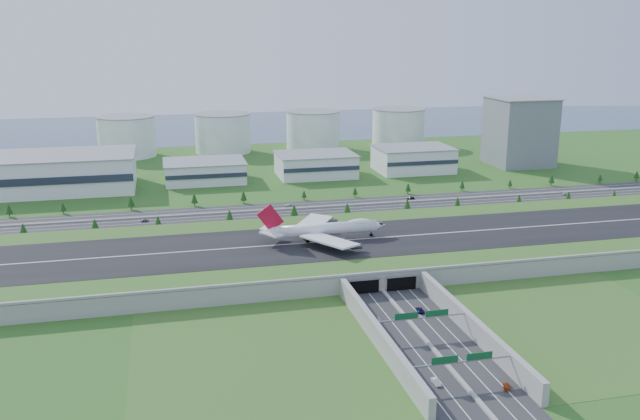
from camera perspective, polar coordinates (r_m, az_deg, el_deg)
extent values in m
plane|color=#27591B|center=(342.19, 2.65, -3.83)|extent=(1200.00, 1200.00, 0.00)
cube|color=gray|center=(340.92, 2.66, -3.19)|extent=(520.00, 100.00, 8.00)
cube|color=#3C5C1F|center=(339.66, 2.67, -2.54)|extent=(520.00, 100.00, 0.16)
cube|color=black|center=(339.62, 2.67, -2.52)|extent=(520.00, 58.00, 0.12)
cube|color=silver|center=(339.60, 2.67, -2.50)|extent=(520.00, 0.90, 0.02)
cube|color=gray|center=(294.88, 5.29, -5.26)|extent=(520.00, 1.20, 1.20)
cube|color=#28282B|center=(246.40, 9.78, -11.85)|extent=(34.00, 120.00, 0.12)
cube|color=gray|center=(246.22, 9.79, -11.77)|extent=(1.60, 120.00, 0.90)
cube|color=gray|center=(247.09, 4.95, -10.57)|extent=(2.40, 100.00, 8.00)
cube|color=gray|center=(259.94, 12.71, -9.56)|extent=(2.40, 100.00, 8.00)
cube|color=black|center=(293.63, 3.73, -6.44)|extent=(13.00, 1.20, 6.00)
cube|color=black|center=(298.77, 6.87, -6.14)|extent=(13.00, 1.20, 6.00)
cylinder|color=gray|center=(251.37, 4.42, -10.22)|extent=(0.70, 0.70, 7.00)
cylinder|color=gray|center=(264.54, 12.39, -9.21)|extent=(0.70, 0.70, 7.00)
cube|color=gray|center=(255.82, 8.54, -8.97)|extent=(38.00, 0.50, 0.50)
cube|color=#0C4C23|center=(253.13, 7.29, -8.85)|extent=(9.00, 0.30, 2.40)
cube|color=#0C4C23|center=(257.34, 9.82, -8.54)|extent=(9.00, 0.30, 2.40)
cylinder|color=gray|center=(221.98, 7.22, -13.93)|extent=(0.70, 0.70, 7.00)
cylinder|color=gray|center=(236.80, 16.08, -12.48)|extent=(0.70, 0.70, 7.00)
cube|color=gray|center=(227.01, 11.86, -12.40)|extent=(38.00, 0.50, 0.50)
cube|color=#0C4C23|center=(223.99, 10.46, -12.31)|extent=(9.00, 0.30, 2.40)
cube|color=#0C4C23|center=(228.74, 13.28, -11.87)|extent=(9.00, 0.30, 2.40)
cube|color=#28282B|center=(430.39, -0.80, 0.16)|extent=(560.00, 36.00, 0.12)
cylinder|color=#3D2819|center=(406.90, -23.67, -1.85)|extent=(0.50, 0.50, 2.49)
cone|color=#0F3913|center=(406.06, -23.72, -1.42)|extent=(3.88, 3.88, 4.98)
cylinder|color=#3D2819|center=(401.44, -18.40, -1.55)|extent=(0.50, 0.50, 2.53)
cone|color=#0F3913|center=(400.58, -18.43, -1.11)|extent=(3.93, 3.93, 5.06)
cylinder|color=#3D2819|center=(399.53, -13.46, -1.27)|extent=(0.50, 0.50, 2.37)
cone|color=#0F3913|center=(398.71, -13.48, -0.85)|extent=(3.69, 3.69, 4.74)
cylinder|color=#3D2819|center=(401.06, -7.61, -0.90)|extent=(0.50, 0.50, 2.71)
cone|color=#0F3913|center=(400.13, -7.63, -0.42)|extent=(4.22, 4.22, 5.43)
cylinder|color=#3D2819|center=(406.29, -2.19, -0.54)|extent=(0.50, 0.50, 3.02)
cone|color=#0F3913|center=(405.27, -2.20, -0.01)|extent=(4.70, 4.70, 6.04)
cylinder|color=#3D2819|center=(413.66, 2.30, -0.28)|extent=(0.50, 0.50, 2.66)
cone|color=#0F3913|center=(412.77, 2.30, 0.17)|extent=(4.14, 4.14, 5.33)
cylinder|color=#3D2819|center=(425.39, 7.34, 0.04)|extent=(0.50, 0.50, 2.74)
cone|color=#0F3913|center=(424.50, 7.36, 0.50)|extent=(4.27, 4.27, 5.48)
cylinder|color=#3D2819|center=(438.15, 11.48, 0.29)|extent=(0.50, 0.50, 2.55)
cone|color=#0F3913|center=(437.35, 11.50, 0.70)|extent=(3.96, 3.96, 5.09)
cylinder|color=#3D2819|center=(457.52, 16.38, 0.58)|extent=(0.50, 0.50, 2.32)
cone|color=#0F3913|center=(456.82, 16.41, 0.94)|extent=(3.61, 3.61, 4.65)
cylinder|color=#3D2819|center=(476.04, 20.15, 0.82)|extent=(0.50, 0.50, 2.33)
cone|color=#0F3913|center=(475.36, 20.18, 1.17)|extent=(3.62, 3.62, 4.65)
cylinder|color=#3D2819|center=(495.74, 23.50, 1.00)|extent=(0.50, 0.50, 1.99)
cone|color=#0F3913|center=(495.19, 23.53, 1.29)|extent=(3.10, 3.10, 3.98)
cylinder|color=#3D2819|center=(451.62, -24.68, -0.36)|extent=(0.50, 0.50, 2.67)
cone|color=#0F3913|center=(450.80, -24.73, 0.06)|extent=(4.15, 4.15, 5.33)
cylinder|color=#3D2819|center=(446.30, -20.79, -0.14)|extent=(0.50, 0.50, 2.41)
cone|color=#0F3913|center=(445.55, -20.83, 0.24)|extent=(3.75, 3.75, 4.82)
cylinder|color=#3D2819|center=(442.43, -15.60, 0.20)|extent=(0.50, 0.50, 2.97)
cone|color=#0F3913|center=(441.51, -15.64, 0.68)|extent=(4.62, 4.62, 5.94)
cylinder|color=#3D2819|center=(442.28, -10.52, 0.50)|extent=(0.50, 0.50, 2.84)
cone|color=#0F3913|center=(441.40, -10.54, 0.95)|extent=(4.41, 4.41, 5.67)
cylinder|color=#3D2819|center=(444.69, -6.45, 0.73)|extent=(0.50, 0.50, 2.79)
cone|color=#0F3913|center=(443.83, -6.46, 1.18)|extent=(4.34, 4.34, 5.58)
cylinder|color=#3D2819|center=(451.03, -1.35, 0.99)|extent=(0.50, 0.50, 2.23)
cone|color=#0F3913|center=(450.35, -1.35, 1.35)|extent=(3.47, 3.47, 4.47)
cylinder|color=#3D2819|center=(459.36, 2.96, 1.24)|extent=(0.50, 0.50, 2.34)
cone|color=#0F3913|center=(458.66, 2.97, 1.61)|extent=(3.63, 3.63, 4.67)
cylinder|color=#3D2819|center=(471.10, 7.41, 1.50)|extent=(0.50, 0.50, 2.62)
cone|color=#0F3913|center=(470.34, 7.42, 1.90)|extent=(4.07, 4.07, 5.24)
cylinder|color=#3D2819|center=(486.55, 11.86, 1.73)|extent=(0.50, 0.50, 2.54)
cone|color=#0F3913|center=(485.83, 11.88, 2.11)|extent=(3.95, 3.95, 5.08)
cylinder|color=#3D2819|center=(503.18, 15.69, 1.91)|extent=(0.50, 0.50, 2.16)
cone|color=#0F3913|center=(502.59, 15.71, 2.21)|extent=(3.37, 3.37, 4.33)
cylinder|color=#3D2819|center=(519.63, 18.88, 2.10)|extent=(0.50, 0.50, 2.91)
cone|color=#0F3913|center=(518.86, 18.91, 2.50)|extent=(4.53, 4.53, 5.82)
cylinder|color=#3D2819|center=(541.98, 22.50, 2.23)|extent=(0.50, 0.50, 2.20)
cone|color=#0F3913|center=(541.42, 22.53, 2.52)|extent=(3.42, 3.42, 4.39)
cylinder|color=#3D2819|center=(560.48, 25.09, 2.37)|extent=(0.50, 0.50, 2.59)
cone|color=#0F3913|center=(559.84, 25.12, 2.70)|extent=(4.03, 4.03, 5.18)
cube|color=silver|center=(512.20, -22.05, 2.89)|extent=(120.00, 60.00, 25.00)
cube|color=silver|center=(512.56, -9.69, 3.23)|extent=(58.00, 42.00, 15.00)
cube|color=silver|center=(524.16, -0.37, 3.81)|extent=(58.00, 42.00, 17.00)
cube|color=silver|center=(547.04, 7.85, 4.25)|extent=(58.00, 42.00, 19.00)
cube|color=slate|center=(589.02, 16.45, 6.32)|extent=(46.00, 46.00, 55.00)
cylinder|color=silver|center=(628.90, -15.96, 5.96)|extent=(50.00, 50.00, 35.00)
cylinder|color=silver|center=(630.52, -8.19, 6.40)|extent=(50.00, 50.00, 35.00)
cylinder|color=silver|center=(643.45, -0.59, 6.73)|extent=(50.00, 50.00, 35.00)
cylinder|color=silver|center=(667.05, 6.61, 6.92)|extent=(50.00, 50.00, 35.00)
cube|color=#344B65|center=(803.90, -6.78, 7.04)|extent=(1200.00, 260.00, 0.06)
cylinder|color=white|center=(337.93, 0.40, -1.61)|extent=(53.07, 6.75, 6.06)
cone|color=white|center=(345.80, 4.96, -1.27)|extent=(7.65, 6.16, 6.06)
cone|color=white|center=(332.19, -4.35, -1.88)|extent=(9.54, 6.18, 6.06)
ellipsoid|color=white|center=(342.06, 3.33, -1.04)|extent=(12.97, 4.89, 3.73)
cube|color=white|center=(322.87, 0.79, -2.58)|extent=(25.73, 30.55, 1.49)
cube|color=white|center=(352.74, -0.55, -1.05)|extent=(25.27, 30.67, 1.49)
cylinder|color=#38383D|center=(329.46, 1.65, -2.60)|extent=(4.96, 2.90, 2.84)
cylinder|color=#38383D|center=(321.45, 3.10, -3.08)|extent=(4.96, 2.90, 2.84)
cylinder|color=#38383D|center=(350.41, 0.65, -1.51)|extent=(4.96, 2.90, 2.84)
cylinder|color=#38383D|center=(361.43, 1.08, -1.00)|extent=(4.96, 2.90, 2.84)
cube|color=white|center=(326.32, -4.00, -2.04)|extent=(10.20, 11.85, 0.57)
cube|color=white|center=(337.94, -4.37, -1.45)|extent=(10.04, 11.86, 0.57)
cube|color=#AD0C28|center=(330.33, -4.21, -0.67)|extent=(13.50, 1.03, 14.19)
cylinder|color=black|center=(346.01, 4.33, -2.11)|extent=(1.80, 0.66, 1.80)
cylinder|color=black|center=(335.70, -0.10, -2.61)|extent=(1.80, 0.66, 1.80)
cylinder|color=black|center=(341.31, -0.34, -2.31)|extent=(1.80, 0.66, 1.80)
cylinder|color=black|center=(334.45, -1.04, -2.68)|extent=(1.80, 0.66, 1.80)
cylinder|color=black|center=(340.08, -1.27, -2.38)|extent=(1.80, 0.66, 1.80)
imported|color=#BCBBC0|center=(268.74, 4.95, -9.13)|extent=(1.67, 3.96, 1.34)
imported|color=silver|center=(227.11, 9.74, -14.06)|extent=(1.96, 5.02, 1.63)
imported|color=#100E46|center=(278.48, 8.41, -8.32)|extent=(3.38, 6.03, 1.59)
imported|color=#B33D10|center=(229.70, 15.43, -14.09)|extent=(3.77, 5.39, 1.45)
imported|color=slate|center=(412.92, -14.54, -0.86)|extent=(4.86, 3.08, 1.54)
imported|color=black|center=(456.49, 7.64, 1.01)|extent=(5.33, 2.67, 1.68)
imported|color=silver|center=(494.54, 20.01, 1.31)|extent=(6.05, 3.29, 1.61)
imported|color=silver|center=(435.03, -2.69, 0.42)|extent=(5.58, 3.83, 1.50)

